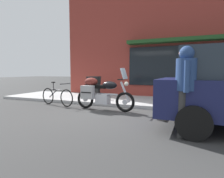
{
  "coord_description": "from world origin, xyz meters",
  "views": [
    {
      "loc": [
        2.26,
        -5.38,
        1.27
      ],
      "look_at": [
        -0.18,
        0.57,
        0.7
      ],
      "focal_mm": 30.56,
      "sensor_mm": 36.0,
      "label": 1
    }
  ],
  "objects_px": {
    "touring_motorcycle": "(100,92)",
    "sandwich_board_sign": "(94,87)",
    "parked_bicycle": "(57,96)",
    "pedestrian_walking": "(186,80)"
  },
  "relations": [
    {
      "from": "touring_motorcycle",
      "to": "sandwich_board_sign",
      "type": "relative_size",
      "value": 2.24
    },
    {
      "from": "touring_motorcycle",
      "to": "sandwich_board_sign",
      "type": "height_order",
      "value": "touring_motorcycle"
    },
    {
      "from": "parked_bicycle",
      "to": "pedestrian_walking",
      "type": "bearing_deg",
      "value": -23.04
    },
    {
      "from": "sandwich_board_sign",
      "to": "pedestrian_walking",
      "type": "bearing_deg",
      "value": -43.51
    },
    {
      "from": "pedestrian_walking",
      "to": "sandwich_board_sign",
      "type": "height_order",
      "value": "pedestrian_walking"
    },
    {
      "from": "touring_motorcycle",
      "to": "pedestrian_walking",
      "type": "height_order",
      "value": "pedestrian_walking"
    },
    {
      "from": "touring_motorcycle",
      "to": "pedestrian_walking",
      "type": "xyz_separation_m",
      "value": [
        2.7,
        -1.81,
        0.51
      ]
    },
    {
      "from": "touring_motorcycle",
      "to": "parked_bicycle",
      "type": "distance_m",
      "value": 1.95
    },
    {
      "from": "parked_bicycle",
      "to": "sandwich_board_sign",
      "type": "xyz_separation_m",
      "value": [
        0.64,
        1.81,
        0.24
      ]
    },
    {
      "from": "pedestrian_walking",
      "to": "sandwich_board_sign",
      "type": "bearing_deg",
      "value": 136.49
    }
  ]
}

